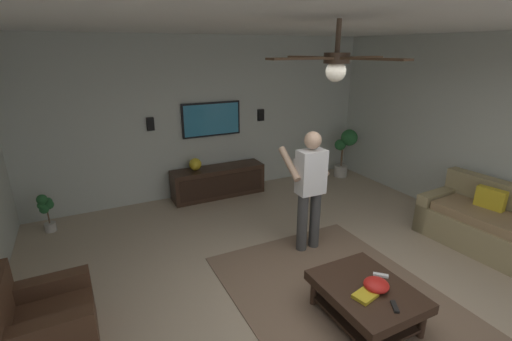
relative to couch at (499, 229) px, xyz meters
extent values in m
plane|color=tan|center=(-0.02, 2.69, -0.32)|extent=(9.06, 9.06, 0.00)
cube|color=#B2B7AD|center=(3.81, 2.69, 1.10)|extent=(0.10, 6.59, 2.84)
cube|color=white|center=(-0.02, 2.69, 2.57)|extent=(7.75, 6.59, 0.10)
cube|color=#7A604C|center=(-0.02, 2.52, -0.31)|extent=(3.13, 2.15, 0.01)
cube|color=#93845B|center=(-0.01, 0.04, -0.11)|extent=(1.95, 0.97, 0.42)
cube|color=#93845B|center=(0.85, 0.10, -0.03)|extent=(0.24, 0.85, 0.58)
cube|color=#8F724F|center=(-0.01, 0.12, 0.16)|extent=(1.54, 0.70, 0.12)
cube|color=gold|center=(0.21, -0.04, 0.32)|extent=(0.37, 0.18, 0.36)
cube|color=#472D1E|center=(0.75, 5.33, -0.12)|extent=(0.81, 0.81, 0.40)
cube|color=#472D1E|center=(1.07, 5.34, -0.04)|extent=(0.17, 0.80, 0.56)
cube|color=#332116|center=(-0.22, 2.52, 0.03)|extent=(1.00, 0.80, 0.10)
cylinder|color=#332116|center=(0.20, 2.20, -0.17)|extent=(0.07, 0.07, 0.30)
cylinder|color=#332116|center=(0.20, 2.84, -0.17)|extent=(0.07, 0.07, 0.30)
cylinder|color=#332116|center=(-0.64, 2.20, -0.17)|extent=(0.07, 0.07, 0.30)
cube|color=black|center=(-0.22, 2.52, -0.22)|extent=(0.88, 0.68, 0.03)
cube|color=#332116|center=(3.48, 2.68, -0.04)|extent=(0.44, 1.70, 0.55)
cube|color=black|center=(3.26, 2.68, -0.04)|extent=(0.01, 1.56, 0.39)
cube|color=black|center=(3.72, 2.68, 1.08)|extent=(0.05, 1.09, 0.61)
cube|color=teal|center=(3.69, 2.68, 1.08)|extent=(0.01, 1.03, 0.55)
cylinder|color=#3F3F3F|center=(1.18, 2.15, 0.09)|extent=(0.14, 0.14, 0.82)
cylinder|color=#3F3F3F|center=(1.19, 2.35, 0.09)|extent=(0.14, 0.14, 0.82)
cube|color=white|center=(1.19, 2.25, 0.79)|extent=(0.23, 0.36, 0.58)
sphere|color=tan|center=(1.19, 2.25, 1.21)|extent=(0.22, 0.22, 0.22)
cylinder|color=tan|center=(1.36, 2.02, 0.88)|extent=(0.48, 0.10, 0.37)
cylinder|color=tan|center=(1.37, 2.46, 0.88)|extent=(0.48, 0.10, 0.37)
cube|color=white|center=(1.57, 2.24, 0.78)|extent=(0.04, 0.05, 0.16)
cylinder|color=#B7B2A8|center=(3.31, -0.06, -0.20)|extent=(0.28, 0.28, 0.23)
cylinder|color=brown|center=(3.31, -0.06, 0.11)|extent=(0.04, 0.04, 0.38)
sphere|color=#235B2D|center=(3.20, -0.11, 0.55)|extent=(0.34, 0.34, 0.34)
sphere|color=#235B2D|center=(3.27, 0.04, 0.40)|extent=(0.22, 0.22, 0.22)
sphere|color=#235B2D|center=(3.36, -0.03, 0.37)|extent=(0.23, 0.23, 0.23)
cylinder|color=#B7B2A8|center=(3.31, 5.43, -0.25)|extent=(0.16, 0.16, 0.13)
cylinder|color=brown|center=(3.31, 5.43, -0.07)|extent=(0.02, 0.02, 0.22)
sphere|color=#235B2D|center=(3.33, 5.40, 0.10)|extent=(0.14, 0.14, 0.14)
sphere|color=#235B2D|center=(3.28, 5.47, 0.22)|extent=(0.15, 0.15, 0.15)
sphere|color=#235B2D|center=(3.30, 5.49, 0.12)|extent=(0.11, 0.11, 0.11)
sphere|color=#235B2D|center=(3.28, 5.46, 0.06)|extent=(0.13, 0.13, 0.13)
sphere|color=#235B2D|center=(3.36, 5.40, 0.14)|extent=(0.12, 0.12, 0.12)
ellipsoid|color=red|center=(-0.29, 2.48, 0.14)|extent=(0.24, 0.24, 0.11)
cube|color=white|center=(-0.15, 2.28, 0.09)|extent=(0.14, 0.14, 0.02)
cube|color=black|center=(-0.56, 2.51, 0.09)|extent=(0.15, 0.12, 0.02)
cube|color=gold|center=(-0.33, 2.65, 0.10)|extent=(0.21, 0.25, 0.04)
sphere|color=gold|center=(3.52, 3.08, 0.34)|extent=(0.22, 0.22, 0.22)
cube|color=black|center=(3.73, 1.67, 1.07)|extent=(0.06, 0.12, 0.22)
cube|color=black|center=(3.73, 3.75, 1.09)|extent=(0.06, 0.12, 0.22)
cylinder|color=#4C3828|center=(-0.07, 2.97, 2.36)|extent=(0.04, 0.04, 0.28)
cylinder|color=#4C3828|center=(-0.07, 2.97, 2.22)|extent=(0.20, 0.20, 0.08)
sphere|color=silver|center=(-0.07, 2.97, 2.12)|extent=(0.16, 0.16, 0.16)
cube|color=brown|center=(0.25, 2.98, 2.22)|extent=(0.56, 0.14, 0.02)
cube|color=brown|center=(-0.08, 3.29, 2.22)|extent=(0.14, 0.56, 0.02)
cube|color=brown|center=(-0.38, 2.91, 2.22)|extent=(0.57, 0.22, 0.02)
cube|color=brown|center=(0.02, 2.66, 2.22)|extent=(0.27, 0.57, 0.02)
camera|label=1|loc=(-2.35, 4.80, 2.29)|focal=24.98mm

